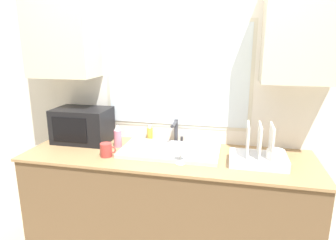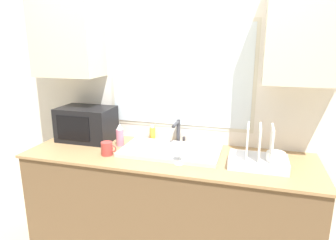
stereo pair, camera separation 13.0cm
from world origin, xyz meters
TOP-DOWN VIEW (x-y plane):
  - countertop at (0.00, 0.34)m, footprint 2.21×0.70m
  - wall_back at (0.00, 0.66)m, footprint 6.00×0.38m
  - sink_basin at (0.01, 0.37)m, footprint 0.76×0.42m
  - faucet at (0.02, 0.59)m, footprint 0.08×0.18m
  - microwave at (-0.78, 0.48)m, footprint 0.47×0.31m
  - dish_rack at (0.67, 0.28)m, footprint 0.39×0.24m
  - spray_bottle at (-0.43, 0.42)m, footprint 0.06×0.06m
  - soap_bottle at (-0.22, 0.62)m, footprint 0.05×0.05m
  - mug_near_sink at (-0.44, 0.19)m, footprint 0.12×0.09m
  - wine_glass at (0.13, 0.18)m, footprint 0.07×0.07m

SIDE VIEW (x-z plane):
  - countertop at x=0.00m, z-range 0.00..0.94m
  - sink_basin at x=0.01m, z-range 0.94..0.97m
  - mug_near_sink at x=-0.44m, z-range 0.94..1.04m
  - soap_bottle at x=-0.22m, z-range 0.93..1.07m
  - dish_rack at x=0.67m, z-range 0.86..1.15m
  - spray_bottle at x=-0.43m, z-range 0.94..1.13m
  - wine_glass at x=0.13m, z-range 0.98..1.13m
  - faucet at x=0.02m, z-range 0.96..1.17m
  - microwave at x=-0.78m, z-range 0.94..1.23m
  - wall_back at x=0.00m, z-range 0.12..2.72m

